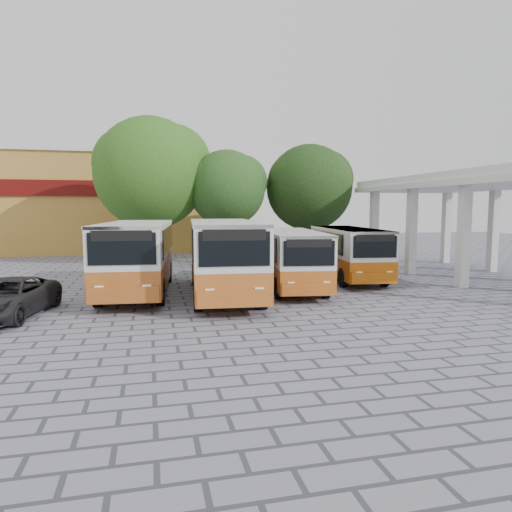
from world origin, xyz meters
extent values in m
plane|color=slate|center=(0.00, 0.00, 0.00)|extent=(90.00, 90.00, 0.00)
cube|color=silver|center=(7.85, 10.50, 2.50)|extent=(0.45, 0.45, 5.00)
cube|color=silver|center=(13.15, 10.50, 2.50)|extent=(0.45, 0.45, 5.00)
cube|color=silver|center=(10.50, 4.00, 5.20)|extent=(6.60, 15.60, 0.40)
cube|color=silver|center=(10.50, 4.00, 4.85)|extent=(6.80, 15.80, 0.30)
cube|color=#B58232|center=(-11.00, 26.00, 4.00)|extent=(20.00, 10.00, 8.00)
cube|color=#590C0A|center=(-11.00, 20.90, 5.20)|extent=(20.00, 0.20, 1.20)
cube|color=silver|center=(-11.00, 26.00, 8.15)|extent=(20.40, 10.40, 0.30)
cube|color=#A44F17|center=(-6.80, 3.76, 0.96)|extent=(3.30, 8.64, 1.11)
cube|color=silver|center=(-6.80, 3.76, 2.29)|extent=(3.30, 8.64, 1.55)
cube|color=silver|center=(-6.80, 3.76, 3.00)|extent=(3.35, 8.65, 0.13)
cube|color=black|center=(-8.09, 3.76, 2.30)|extent=(0.69, 6.94, 1.11)
cube|color=black|center=(-5.52, 3.76, 2.30)|extent=(0.69, 6.94, 1.11)
cube|color=black|center=(-6.80, -0.48, 2.30)|extent=(2.26, 0.26, 1.11)
cube|color=black|center=(-6.80, -0.48, 2.74)|extent=(2.00, 0.25, 0.36)
cylinder|color=black|center=(-7.94, 1.02, 0.53)|extent=(0.30, 1.06, 1.06)
cylinder|color=black|center=(-5.66, 1.02, 0.53)|extent=(0.30, 1.06, 1.06)
cylinder|color=black|center=(-7.94, 6.51, 0.53)|extent=(0.30, 1.06, 1.06)
cylinder|color=black|center=(-5.66, 6.51, 0.53)|extent=(0.30, 1.06, 1.06)
cube|color=#B2571B|center=(-3.26, 2.33, 0.98)|extent=(3.27, 8.83, 1.14)
cube|color=silver|center=(-3.26, 2.33, 2.34)|extent=(3.27, 8.83, 1.59)
cube|color=silver|center=(-3.26, 2.33, 3.07)|extent=(3.33, 8.83, 0.13)
cube|color=black|center=(-4.58, 2.33, 2.36)|extent=(0.62, 7.12, 1.14)
cube|color=black|center=(-1.95, 2.33, 2.36)|extent=(0.62, 7.12, 1.14)
cube|color=black|center=(-3.26, -2.02, 2.36)|extent=(2.32, 0.23, 1.14)
cube|color=black|center=(-3.26, -2.02, 2.81)|extent=(2.05, 0.22, 0.37)
cylinder|color=black|center=(-4.43, -0.48, 0.54)|extent=(0.30, 1.08, 1.08)
cylinder|color=black|center=(-2.10, -0.48, 0.54)|extent=(0.30, 1.08, 1.08)
cylinder|color=black|center=(-4.43, 5.14, 0.54)|extent=(0.30, 1.08, 1.08)
cylinder|color=black|center=(-2.10, 5.14, 0.54)|extent=(0.30, 1.08, 1.08)
cube|color=#AE5315|center=(0.06, 3.30, 0.82)|extent=(3.18, 7.50, 0.95)
cube|color=silver|center=(0.06, 3.30, 1.97)|extent=(3.18, 7.50, 1.34)
cube|color=silver|center=(0.06, 3.30, 2.58)|extent=(3.22, 7.51, 0.11)
cube|color=black|center=(-1.05, 3.30, 1.98)|extent=(0.89, 5.94, 0.95)
cube|color=black|center=(1.17, 3.30, 1.98)|extent=(0.89, 5.94, 0.95)
cube|color=black|center=(0.06, -0.35, 1.98)|extent=(1.94, 0.32, 0.95)
cube|color=black|center=(0.06, -0.35, 2.36)|extent=(1.72, 0.30, 0.31)
cylinder|color=black|center=(-0.92, 0.94, 0.45)|extent=(0.25, 0.91, 0.91)
cylinder|color=black|center=(1.04, 0.94, 0.45)|extent=(0.25, 0.91, 0.91)
cylinder|color=black|center=(-0.92, 5.66, 0.45)|extent=(0.25, 0.91, 0.91)
cylinder|color=black|center=(1.04, 5.66, 0.45)|extent=(0.25, 0.91, 0.91)
cube|color=#AC4B03|center=(3.71, 5.30, 0.83)|extent=(3.02, 7.51, 0.96)
cube|color=silver|center=(3.71, 5.30, 1.98)|extent=(3.02, 7.51, 1.34)
cube|color=silver|center=(3.71, 5.30, 2.59)|extent=(3.07, 7.52, 0.11)
cube|color=black|center=(2.60, 5.30, 1.99)|extent=(0.75, 5.99, 0.96)
cube|color=black|center=(4.83, 5.30, 1.99)|extent=(0.75, 5.99, 0.96)
cube|color=black|center=(3.71, 1.63, 1.99)|extent=(1.96, 0.28, 0.96)
cube|color=black|center=(3.71, 1.63, 2.37)|extent=(1.73, 0.26, 0.31)
cylinder|color=black|center=(2.73, 2.93, 0.46)|extent=(0.26, 0.91, 0.91)
cylinder|color=black|center=(4.70, 2.93, 0.46)|extent=(0.26, 0.91, 0.91)
cylinder|color=black|center=(2.73, 7.67, 0.46)|extent=(0.26, 0.91, 0.91)
cylinder|color=black|center=(4.70, 7.67, 0.46)|extent=(0.26, 0.91, 0.91)
cylinder|color=#4B331E|center=(-6.13, 14.37, 2.22)|extent=(0.48, 0.48, 4.44)
sphere|color=#2B5C13|center=(-6.13, 14.37, 5.93)|extent=(7.26, 7.26, 7.26)
sphere|color=#2B5C13|center=(-4.68, 14.67, 6.66)|extent=(5.08, 5.08, 5.08)
sphere|color=#2B5C13|center=(-7.40, 14.17, 6.48)|extent=(4.72, 4.72, 4.72)
cylinder|color=#3A2913|center=(-1.31, 13.16, 1.77)|extent=(0.42, 0.42, 3.54)
sphere|color=#204713|center=(-1.31, 13.16, 4.94)|extent=(4.99, 4.99, 4.99)
sphere|color=#204713|center=(-0.31, 13.46, 5.44)|extent=(3.49, 3.49, 3.49)
sphere|color=#204713|center=(-2.18, 12.96, 5.32)|extent=(3.25, 3.25, 3.25)
cylinder|color=#34220E|center=(4.55, 13.72, 1.88)|extent=(0.39, 0.39, 3.76)
sphere|color=black|center=(4.55, 13.72, 5.09)|extent=(5.92, 5.92, 5.92)
sphere|color=black|center=(5.73, 14.02, 5.68)|extent=(4.14, 4.14, 4.14)
sphere|color=black|center=(3.52, 13.52, 5.53)|extent=(3.85, 3.85, 3.85)
imported|color=black|center=(-11.02, 0.22, 0.65)|extent=(2.99, 4.99, 1.30)
camera|label=1|loc=(-6.27, -16.44, 3.67)|focal=32.00mm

